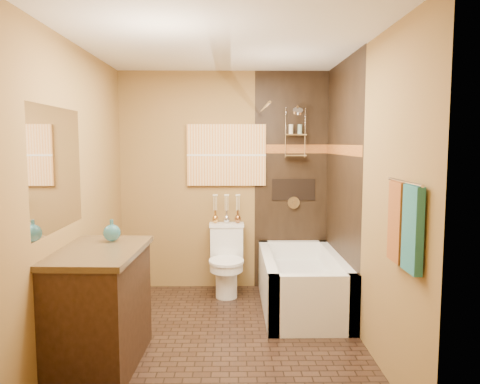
{
  "coord_description": "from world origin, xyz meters",
  "views": [
    {
      "loc": [
        0.09,
        -3.89,
        1.69
      ],
      "look_at": [
        0.16,
        0.4,
        1.24
      ],
      "focal_mm": 35.0,
      "sensor_mm": 36.0,
      "label": 1
    }
  ],
  "objects_px": {
    "sunset_painting": "(226,155)",
    "bathtub": "(302,287)",
    "vanity": "(98,307)",
    "toilet": "(226,260)"
  },
  "relations": [
    {
      "from": "sunset_painting",
      "to": "vanity",
      "type": "bearing_deg",
      "value": -116.19
    },
    {
      "from": "sunset_painting",
      "to": "bathtub",
      "type": "bearing_deg",
      "value": -43.07
    },
    {
      "from": "bathtub",
      "to": "vanity",
      "type": "bearing_deg",
      "value": -145.06
    },
    {
      "from": "toilet",
      "to": "vanity",
      "type": "height_order",
      "value": "vanity"
    },
    {
      "from": "sunset_painting",
      "to": "bathtub",
      "type": "distance_m",
      "value": 1.7
    },
    {
      "from": "sunset_painting",
      "to": "toilet",
      "type": "distance_m",
      "value": 1.19
    },
    {
      "from": "bathtub",
      "to": "vanity",
      "type": "relative_size",
      "value": 1.44
    },
    {
      "from": "sunset_painting",
      "to": "toilet",
      "type": "relative_size",
      "value": 1.16
    },
    {
      "from": "sunset_painting",
      "to": "vanity",
      "type": "distance_m",
      "value": 2.41
    },
    {
      "from": "bathtub",
      "to": "toilet",
      "type": "distance_m",
      "value": 0.92
    }
  ]
}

